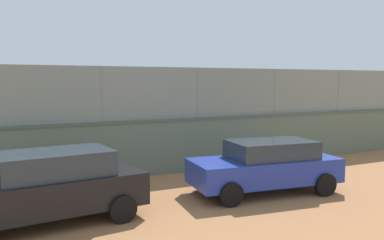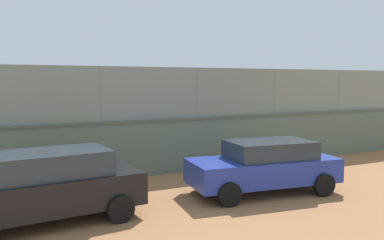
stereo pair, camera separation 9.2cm
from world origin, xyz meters
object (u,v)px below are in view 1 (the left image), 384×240
at_px(spare_ball_by_wall, 297,147).
at_px(parked_car_blue, 266,165).
at_px(sports_ball, 215,107).
at_px(player_near_wall_returning, 211,116).
at_px(parked_car_black, 49,186).
at_px(player_at_service_line, 81,132).

xyz_separation_m(spare_ball_by_wall, parked_car_blue, (5.60, 5.48, 0.70)).
bearing_deg(sports_ball, player_near_wall_returning, -101.93).
relative_size(sports_ball, parked_car_blue, 0.03).
bearing_deg(parked_car_blue, sports_ball, -111.89).
distance_m(sports_ball, parked_car_black, 16.24).
bearing_deg(player_at_service_line, sports_ball, -158.17).
height_order(player_at_service_line, sports_ball, sports_ball).
relative_size(player_at_service_line, parked_car_blue, 0.36).
height_order(player_near_wall_returning, sports_ball, sports_ball).
relative_size(sports_ball, parked_car_black, 0.03).
xyz_separation_m(player_near_wall_returning, sports_ball, (0.17, 0.78, 0.62)).
relative_size(spare_ball_by_wall, parked_car_black, 0.03).
height_order(sports_ball, parked_car_black, sports_ball).
xyz_separation_m(sports_ball, spare_ball_by_wall, (-0.69, 6.75, -1.48)).
height_order(sports_ball, spare_ball_by_wall, sports_ball).
distance_m(player_near_wall_returning, spare_ball_by_wall, 7.60).
bearing_deg(player_at_service_line, spare_ball_by_wall, 159.97).
bearing_deg(spare_ball_by_wall, sports_ball, -84.18).
distance_m(sports_ball, spare_ball_by_wall, 6.94).
distance_m(sports_ball, parked_car_blue, 13.20).
bearing_deg(spare_ball_by_wall, player_near_wall_returning, -86.03).
bearing_deg(parked_car_blue, parked_car_black, 0.15).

